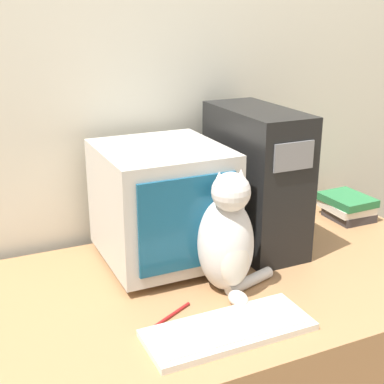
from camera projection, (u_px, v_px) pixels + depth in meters
name	position (u px, v px, depth m)	size (l,w,h in m)	color
wall_back	(160.00, 79.00, 1.86)	(7.00, 0.05, 2.50)	beige
desk	(220.00, 376.00, 1.74)	(1.62, 0.84, 0.71)	#9E7047
crt_monitor	(162.00, 204.00, 1.68)	(0.37, 0.41, 0.38)	#BCB7AD
computer_tower	(255.00, 179.00, 1.79)	(0.20, 0.42, 0.47)	black
keyboard	(229.00, 329.00, 1.35)	(0.43, 0.17, 0.02)	silver
cat	(227.00, 240.00, 1.52)	(0.25, 0.24, 0.37)	silver
book_stack	(348.00, 207.00, 2.07)	(0.16, 0.19, 0.09)	#383333
pen	(172.00, 315.00, 1.43)	(0.13, 0.07, 0.01)	maroon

